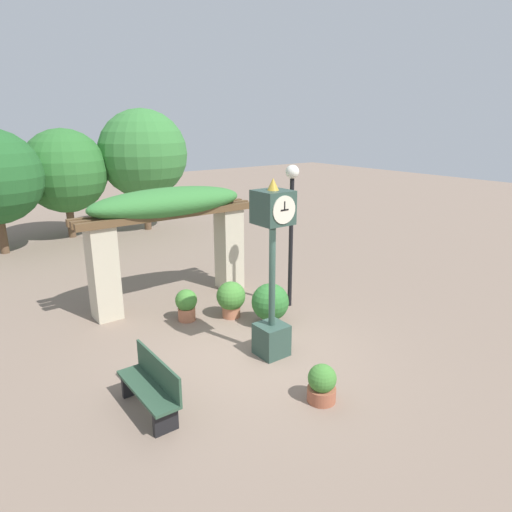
{
  "coord_description": "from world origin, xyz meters",
  "views": [
    {
      "loc": [
        -4.74,
        -6.41,
        4.39
      ],
      "look_at": [
        0.27,
        0.31,
        1.88
      ],
      "focal_mm": 32.0,
      "sensor_mm": 36.0,
      "label": 1
    }
  ],
  "objects": [
    {
      "name": "ground_plane",
      "position": [
        0.0,
        0.0,
        0.0
      ],
      "size": [
        60.0,
        60.0,
        0.0
      ],
      "primitive_type": "plane",
      "color": "#7F6B5B"
    },
    {
      "name": "potted_plant_near_left",
      "position": [
        -0.04,
        -1.88,
        0.31
      ],
      "size": [
        0.47,
        0.47,
        0.64
      ],
      "color": "#9E563D",
      "rests_on": "ground"
    },
    {
      "name": "tree_line",
      "position": [
        0.31,
        11.23,
        2.78
      ],
      "size": [
        8.73,
        4.06,
        4.84
      ],
      "color": "brown",
      "rests_on": "ground"
    },
    {
      "name": "potted_plant_far_right",
      "position": [
        1.09,
        0.89,
        0.52
      ],
      "size": [
        0.83,
        0.83,
        0.95
      ],
      "color": "gray",
      "rests_on": "ground"
    },
    {
      "name": "pergola",
      "position": [
        0.0,
        3.42,
        2.08
      ],
      "size": [
        4.56,
        1.18,
        2.86
      ],
      "color": "#BCB299",
      "rests_on": "ground"
    },
    {
      "name": "potted_plant_far_left",
      "position": [
        -0.29,
        2.2,
        0.39
      ],
      "size": [
        0.49,
        0.49,
        0.73
      ],
      "color": "#B26B4C",
      "rests_on": "ground"
    },
    {
      "name": "potted_plant_near_right",
      "position": [
        0.63,
        1.75,
        0.46
      ],
      "size": [
        0.67,
        0.67,
        0.85
      ],
      "color": "#B26B4C",
      "rests_on": "ground"
    },
    {
      "name": "lamp_post",
      "position": [
        2.15,
        1.46,
        2.39
      ],
      "size": [
        0.31,
        0.31,
        3.42
      ],
      "color": "black",
      "rests_on": "ground"
    },
    {
      "name": "park_bench",
      "position": [
        -2.35,
        -0.49,
        0.43
      ],
      "size": [
        0.42,
        1.5,
        0.89
      ],
      "rotation": [
        0.0,
        0.0,
        -1.57
      ],
      "color": "#2D4C38",
      "rests_on": "ground"
    },
    {
      "name": "pedestal_clock",
      "position": [
        0.27,
        -0.19,
        1.75
      ],
      "size": [
        0.6,
        0.65,
        3.42
      ],
      "color": "#2D473D",
      "rests_on": "ground"
    }
  ]
}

